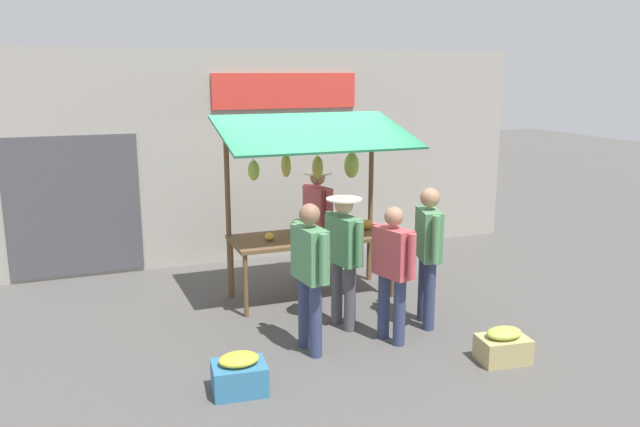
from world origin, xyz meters
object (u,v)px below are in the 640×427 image
(shopper_with_ponytail, at_px, (428,246))
(shopper_with_shopping_bag, at_px, (393,265))
(market_stall, at_px, (313,188))
(shopper_in_striped_shirt, at_px, (344,251))
(produce_crate_near, at_px, (503,346))
(shopper_in_grey_tee, at_px, (310,267))
(vendor_with_sunhat, at_px, (318,215))
(produce_crate_side, at_px, (239,374))

(shopper_with_ponytail, xyz_separation_m, shopper_with_shopping_bag, (0.62, 0.28, -0.09))
(market_stall, distance_m, shopper_with_shopping_bag, 1.87)
(shopper_in_striped_shirt, bearing_deg, shopper_with_ponytail, -119.99)
(shopper_with_ponytail, distance_m, shopper_with_shopping_bag, 0.69)
(market_stall, xyz_separation_m, produce_crate_near, (-1.21, 2.64, -1.36))
(shopper_in_striped_shirt, relative_size, shopper_in_grey_tee, 0.97)
(market_stall, xyz_separation_m, vendor_with_sunhat, (-0.34, -0.72, -0.56))
(market_stall, bearing_deg, shopper_with_ponytail, 122.95)
(produce_crate_near, bearing_deg, shopper_with_shopping_bag, -45.58)
(shopper_in_striped_shirt, xyz_separation_m, produce_crate_near, (-1.25, 1.49, -0.80))
(market_stall, height_order, vendor_with_sunhat, market_stall)
(shopper_in_striped_shirt, distance_m, shopper_with_ponytail, 1.02)
(shopper_in_striped_shirt, bearing_deg, shopper_in_grey_tee, 117.15)
(vendor_with_sunhat, distance_m, shopper_in_striped_shirt, 1.91)
(shopper_in_striped_shirt, xyz_separation_m, produce_crate_side, (1.58, 1.14, -0.78))
(vendor_with_sunhat, distance_m, produce_crate_near, 3.57)
(shopper_in_grey_tee, distance_m, produce_crate_near, 2.25)
(vendor_with_sunhat, height_order, produce_crate_side, vendor_with_sunhat)
(shopper_with_shopping_bag, distance_m, produce_crate_near, 1.47)
(vendor_with_sunhat, xyz_separation_m, shopper_with_ponytail, (-0.60, 2.18, 0.03))
(market_stall, height_order, shopper_with_shopping_bag, market_stall)
(shopper_in_grey_tee, bearing_deg, produce_crate_near, -124.52)
(shopper_in_striped_shirt, relative_size, shopper_with_shopping_bag, 1.03)
(shopper_with_ponytail, xyz_separation_m, shopper_in_grey_tee, (1.60, 0.21, -0.02))
(shopper_in_grey_tee, xyz_separation_m, shopper_with_shopping_bag, (-0.98, 0.06, -0.07))
(shopper_in_striped_shirt, height_order, shopper_with_shopping_bag, shopper_in_striped_shirt)
(produce_crate_near, bearing_deg, shopper_in_grey_tee, -27.51)
(shopper_in_striped_shirt, distance_m, shopper_with_shopping_bag, 0.69)
(market_stall, bearing_deg, shopper_in_striped_shirt, 88.34)
(shopper_with_shopping_bag, bearing_deg, produce_crate_near, -151.39)
(produce_crate_near, bearing_deg, shopper_in_striped_shirt, -50.08)
(shopper_with_shopping_bag, height_order, produce_crate_near, shopper_with_shopping_bag)
(produce_crate_side, bearing_deg, vendor_with_sunhat, -122.91)
(produce_crate_near, xyz_separation_m, produce_crate_side, (2.82, -0.35, 0.01))
(market_stall, xyz_separation_m, produce_crate_side, (1.61, 2.29, -1.35))
(vendor_with_sunhat, bearing_deg, market_stall, -37.65)
(vendor_with_sunhat, relative_size, shopper_in_grey_tee, 0.98)
(shopper_in_striped_shirt, xyz_separation_m, shopper_with_ponytail, (-0.98, 0.30, 0.04))
(market_stall, height_order, shopper_in_striped_shirt, market_stall)
(vendor_with_sunhat, xyz_separation_m, shopper_in_grey_tee, (0.99, 2.39, 0.01))
(market_stall, bearing_deg, shopper_in_grey_tee, 68.67)
(produce_crate_near, height_order, produce_crate_side, produce_crate_side)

